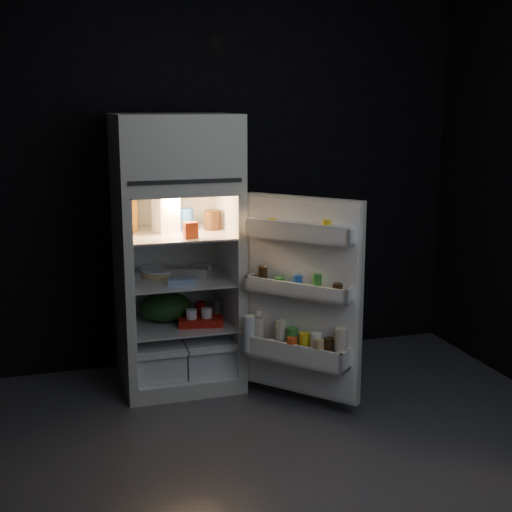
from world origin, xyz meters
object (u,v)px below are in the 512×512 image
object	(u,v)px
fridge_door	(301,302)
egg_carton	(186,273)
refrigerator	(176,242)
yogurt_tray	(201,321)
milk_jug	(166,214)

from	to	relation	value
fridge_door	egg_carton	world-z (taller)	fridge_door
refrigerator	yogurt_tray	size ratio (longest dim) A/B	6.19
refrigerator	fridge_door	size ratio (longest dim) A/B	1.46
refrigerator	milk_jug	size ratio (longest dim) A/B	7.42
refrigerator	milk_jug	world-z (taller)	refrigerator
fridge_door	yogurt_tray	world-z (taller)	fridge_door
egg_carton	refrigerator	bearing A→B (deg)	143.34
refrigerator	egg_carton	bearing A→B (deg)	-55.75
refrigerator	yogurt_tray	world-z (taller)	refrigerator
yogurt_tray	milk_jug	bearing A→B (deg)	149.96
fridge_door	yogurt_tray	bearing A→B (deg)	135.42
milk_jug	egg_carton	xyz separation A→B (m)	(0.11, -0.06, -0.38)
refrigerator	egg_carton	xyz separation A→B (m)	(0.05, -0.07, -0.19)
milk_jug	egg_carton	distance (m)	0.41
fridge_door	egg_carton	size ratio (longest dim) A/B	4.34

